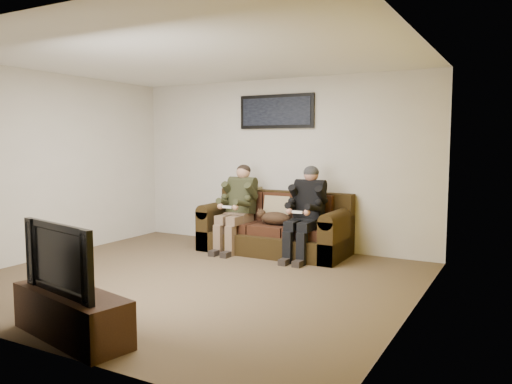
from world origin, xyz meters
The scene contains 16 objects.
floor centered at (0.00, 0.00, 0.00)m, with size 5.00×5.00×0.00m, color brown.
ceiling centered at (0.00, 0.00, 2.60)m, with size 5.00×5.00×0.00m, color silver.
wall_back centered at (0.00, 2.25, 1.30)m, with size 5.00×5.00×0.00m, color beige.
wall_front centered at (0.00, -2.25, 1.30)m, with size 5.00×5.00×0.00m, color beige.
wall_left centered at (-2.50, 0.00, 1.30)m, with size 4.50×4.50×0.00m, color beige.
wall_right centered at (2.50, 0.00, 1.30)m, with size 4.50×4.50×0.00m, color beige.
accent_wall_right centered at (2.49, 0.00, 1.30)m, with size 4.50×4.50×0.00m, color #BD9812.
sofa centered at (0.17, 1.83, 0.33)m, with size 2.17×0.94×0.89m.
throw_pillow centered at (0.17, 1.87, 0.63)m, with size 0.41×0.12×0.39m, color tan.
throw_blanket centered at (-0.49, 2.10, 0.89)m, with size 0.44×0.22×0.08m, color tan.
person_left centered at (-0.39, 1.65, 0.72)m, with size 0.51×0.87×1.29m.
person_right centered at (0.72, 1.65, 0.73)m, with size 0.51×0.86×1.30m.
cat centered at (0.21, 1.67, 0.53)m, with size 0.66×0.26×0.24m.
framed_poster centered at (-0.03, 2.22, 2.10)m, with size 1.25×0.05×0.52m.
tv_stand centered at (0.14, -1.95, 0.20)m, with size 1.26×0.40×0.40m, color #311D10.
television centered at (0.14, -1.95, 0.69)m, with size 1.01×0.13×0.58m, color black.
Camera 1 is at (3.43, -4.75, 1.63)m, focal length 35.00 mm.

